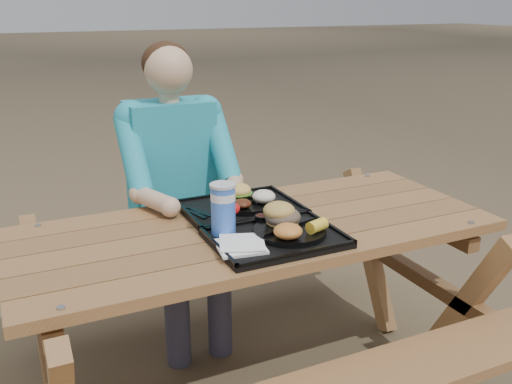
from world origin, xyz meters
name	(u,v)px	position (x,y,z in m)	size (l,w,h in m)	color
picnic_table	(256,312)	(0.00, 0.00, 0.38)	(1.80, 1.49, 0.75)	#999999
tray_near	(275,238)	(0.00, -0.17, 0.76)	(0.45, 0.35, 0.02)	black
tray_far	(241,209)	(0.00, 0.15, 0.76)	(0.45, 0.35, 0.02)	black
plate_near	(290,231)	(0.05, -0.18, 0.78)	(0.26, 0.26, 0.02)	black
plate_far	(247,203)	(0.03, 0.16, 0.78)	(0.26, 0.26, 0.02)	black
napkin_stack	(240,245)	(-0.16, -0.21, 0.78)	(0.15, 0.15, 0.02)	white
soda_cup	(223,210)	(-0.16, -0.07, 0.86)	(0.09, 0.09, 0.17)	blue
condiment_bbq	(262,219)	(0.00, -0.04, 0.79)	(0.05, 0.05, 0.03)	black
condiment_mustard	(277,218)	(0.06, -0.06, 0.79)	(0.06, 0.06, 0.03)	gold
sandwich	(283,207)	(0.05, -0.12, 0.85)	(0.12, 0.12, 0.13)	gold
mac_cheese	(288,231)	(0.00, -0.25, 0.81)	(0.10, 0.10, 0.05)	orange
corn_cob	(317,226)	(0.12, -0.24, 0.81)	(0.07, 0.07, 0.04)	yellow
cutlery_far	(199,212)	(-0.17, 0.16, 0.77)	(0.02, 0.14, 0.01)	black
burger	(238,187)	(0.02, 0.20, 0.84)	(0.10, 0.10, 0.09)	#E8BA52
baked_beans	(242,204)	(-0.02, 0.09, 0.81)	(0.07, 0.07, 0.03)	#4C1F0F
potato_salad	(264,196)	(0.09, 0.11, 0.82)	(0.09, 0.09, 0.05)	white
diner	(175,206)	(-0.13, 0.62, 0.64)	(0.48, 0.84, 1.28)	#1BC2C1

